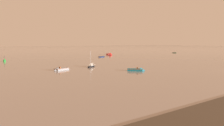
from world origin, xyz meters
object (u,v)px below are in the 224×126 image
(motorboat_moored_1, at_px, (138,70))
(rowboat_moored_2, at_px, (102,57))
(channel_buoy, at_px, (4,60))
(motorboat_moored_3, at_px, (109,55))
(sailboat_moored_0, at_px, (91,66))
(rowboat_moored_5, at_px, (174,53))
(motorboat_moored_2, at_px, (60,70))

(motorboat_moored_1, height_order, rowboat_moored_2, motorboat_moored_1)
(channel_buoy, bearing_deg, motorboat_moored_3, 11.42)
(motorboat_moored_1, height_order, motorboat_moored_3, motorboat_moored_3)
(sailboat_moored_0, relative_size, motorboat_moored_3, 0.76)
(sailboat_moored_0, bearing_deg, motorboat_moored_3, -169.01)
(sailboat_moored_0, relative_size, rowboat_moored_5, 1.69)
(channel_buoy, bearing_deg, rowboat_moored_5, 3.07)
(sailboat_moored_0, distance_m, motorboat_moored_3, 57.73)
(motorboat_moored_2, height_order, rowboat_moored_5, motorboat_moored_2)
(sailboat_moored_0, distance_m, rowboat_moored_5, 95.75)
(motorboat_moored_1, bearing_deg, rowboat_moored_2, 114.74)
(motorboat_moored_2, bearing_deg, motorboat_moored_1, 123.09)
(motorboat_moored_1, height_order, channel_buoy, channel_buoy)
(rowboat_moored_2, height_order, motorboat_moored_3, motorboat_moored_3)
(motorboat_moored_2, bearing_deg, sailboat_moored_0, 172.21)
(motorboat_moored_1, relative_size, rowboat_moored_2, 1.07)
(channel_buoy, bearing_deg, motorboat_moored_1, -62.62)
(motorboat_moored_1, distance_m, channel_buoy, 54.14)
(rowboat_moored_2, bearing_deg, motorboat_moored_1, -118.86)
(sailboat_moored_0, height_order, motorboat_moored_2, sailboat_moored_0)
(motorboat_moored_3, height_order, channel_buoy, channel_buoy)
(rowboat_moored_5, distance_m, channel_buoy, 106.69)
(rowboat_moored_2, distance_m, rowboat_moored_5, 63.82)
(rowboat_moored_2, xyz_separation_m, rowboat_moored_5, (63.52, 6.23, -0.04))
(motorboat_moored_2, relative_size, motorboat_moored_3, 0.71)
(sailboat_moored_0, height_order, motorboat_moored_1, sailboat_moored_0)
(motorboat_moored_2, bearing_deg, rowboat_moored_5, -176.69)
(motorboat_moored_2, distance_m, motorboat_moored_3, 66.37)
(sailboat_moored_0, xyz_separation_m, motorboat_moored_1, (5.64, -14.42, -0.00))
(rowboat_moored_2, height_order, channel_buoy, channel_buoy)
(motorboat_moored_3, relative_size, rowboat_moored_5, 2.22)
(motorboat_moored_2, bearing_deg, channel_buoy, -95.95)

